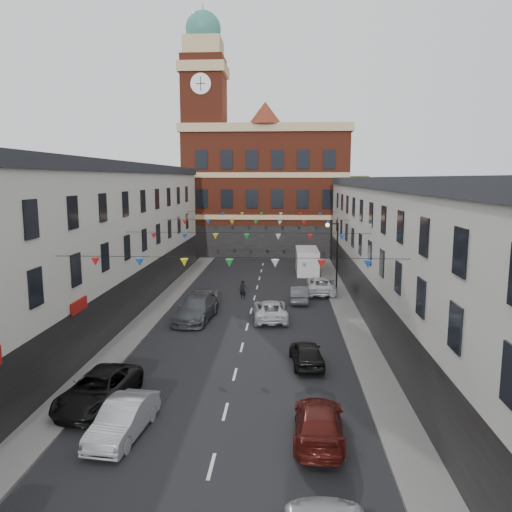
% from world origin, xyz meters
% --- Properties ---
extents(ground, '(160.00, 160.00, 0.00)m').
position_xyz_m(ground, '(0.00, 0.00, 0.00)').
color(ground, black).
rests_on(ground, ground).
extents(pavement_left, '(1.80, 64.00, 0.15)m').
position_xyz_m(pavement_left, '(-6.90, 2.00, 0.07)').
color(pavement_left, '#605E5B').
rests_on(pavement_left, ground).
extents(pavement_right, '(1.80, 64.00, 0.15)m').
position_xyz_m(pavement_right, '(6.90, 2.00, 0.07)').
color(pavement_right, '#605E5B').
rests_on(pavement_right, ground).
extents(terrace_left, '(8.40, 56.00, 10.70)m').
position_xyz_m(terrace_left, '(-11.78, 1.00, 5.35)').
color(terrace_left, beige).
rests_on(terrace_left, ground).
extents(terrace_right, '(8.40, 56.00, 9.70)m').
position_xyz_m(terrace_right, '(11.78, 1.00, 4.85)').
color(terrace_right, beige).
rests_on(terrace_right, ground).
extents(civic_building, '(20.60, 13.30, 18.50)m').
position_xyz_m(civic_building, '(0.00, 37.95, 8.14)').
color(civic_building, maroon).
rests_on(civic_building, ground).
extents(clock_tower, '(5.60, 5.60, 30.00)m').
position_xyz_m(clock_tower, '(-7.50, 35.00, 14.93)').
color(clock_tower, maroon).
rests_on(clock_tower, ground).
extents(distant_hill, '(40.00, 14.00, 10.00)m').
position_xyz_m(distant_hill, '(-4.00, 62.00, 5.00)').
color(distant_hill, '#304C23').
rests_on(distant_hill, ground).
extents(street_lamp, '(1.10, 0.36, 6.00)m').
position_xyz_m(street_lamp, '(6.55, 14.00, 3.90)').
color(street_lamp, black).
rests_on(street_lamp, ground).
extents(car_left_b, '(1.88, 4.25, 1.36)m').
position_xyz_m(car_left_b, '(-3.60, -10.17, 0.68)').
color(car_left_b, '#A3A5AA').
rests_on(car_left_b, ground).
extents(car_left_c, '(2.85, 5.22, 1.39)m').
position_xyz_m(car_left_c, '(-5.50, -7.65, 0.69)').
color(car_left_c, black).
rests_on(car_left_c, ground).
extents(car_left_d, '(2.79, 5.75, 1.61)m').
position_xyz_m(car_left_d, '(-3.60, 5.42, 0.81)').
color(car_left_d, '#43464B').
rests_on(car_left_d, ground).
extents(car_left_e, '(2.02, 4.44, 1.48)m').
position_xyz_m(car_left_e, '(-3.60, 8.07, 0.74)').
color(car_left_e, gray).
rests_on(car_left_e, ground).
extents(car_right_c, '(2.06, 4.62, 1.32)m').
position_xyz_m(car_right_c, '(3.73, -9.96, 0.66)').
color(car_right_c, '#521510').
rests_on(car_right_c, ground).
extents(car_right_d, '(1.91, 3.95, 1.30)m').
position_xyz_m(car_right_d, '(3.60, -2.59, 0.65)').
color(car_right_d, black).
rests_on(car_right_d, ground).
extents(car_right_e, '(1.44, 3.92, 1.28)m').
position_xyz_m(car_right_e, '(3.60, 10.94, 0.64)').
color(car_right_e, '#43444A').
rests_on(car_right_e, ground).
extents(car_right_f, '(2.53, 5.20, 1.42)m').
position_xyz_m(car_right_f, '(5.50, 13.94, 0.71)').
color(car_right_f, silver).
rests_on(car_right_f, ground).
extents(moving_car, '(2.58, 4.99, 1.35)m').
position_xyz_m(moving_car, '(1.47, 5.90, 0.67)').
color(moving_car, silver).
rests_on(moving_car, ground).
extents(white_van, '(2.22, 5.66, 2.49)m').
position_xyz_m(white_van, '(4.72, 23.18, 1.25)').
color(white_van, silver).
rests_on(white_van, ground).
extents(pedestrian, '(0.66, 0.54, 1.55)m').
position_xyz_m(pedestrian, '(-0.91, 11.54, 0.77)').
color(pedestrian, black).
rests_on(pedestrian, ground).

